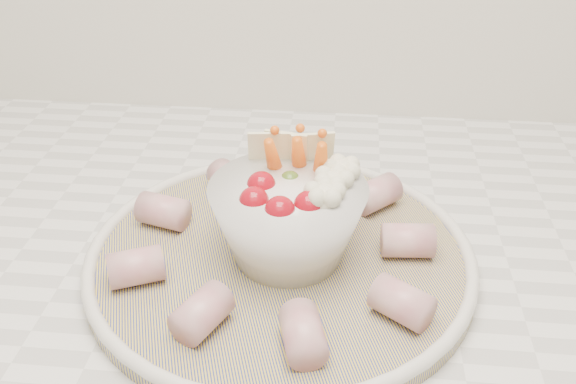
# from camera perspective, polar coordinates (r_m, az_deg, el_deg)

# --- Properties ---
(serving_platter) EXTENTS (0.44, 0.44, 0.02)m
(serving_platter) POSITION_cam_1_polar(r_m,az_deg,el_deg) (0.58, -0.66, -5.71)
(serving_platter) COLOR navy
(serving_platter) RESTS_ON kitchen_counter
(veggie_bowl) EXTENTS (0.14, 0.14, 0.11)m
(veggie_bowl) POSITION_cam_1_polar(r_m,az_deg,el_deg) (0.55, 0.15, -2.23)
(veggie_bowl) COLOR silver
(veggie_bowl) RESTS_ON serving_platter
(cured_meat_rolls) EXTENTS (0.28, 0.29, 0.03)m
(cured_meat_rolls) POSITION_cam_1_polar(r_m,az_deg,el_deg) (0.57, -0.67, -4.15)
(cured_meat_rolls) COLOR #AA4D5D
(cured_meat_rolls) RESTS_ON serving_platter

